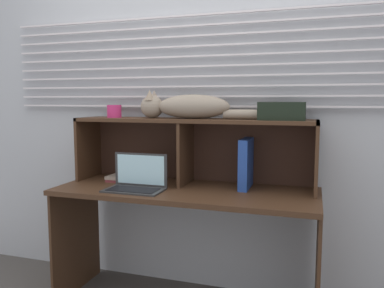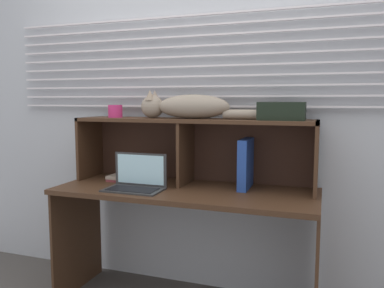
# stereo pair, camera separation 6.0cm
# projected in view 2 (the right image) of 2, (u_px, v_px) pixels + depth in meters

# --- Properties ---
(back_panel_with_blinds) EXTENTS (4.40, 0.08, 2.50)m
(back_panel_with_blinds) POSITION_uv_depth(u_px,v_px,m) (202.00, 107.00, 2.62)
(back_panel_with_blinds) COLOR #B3B6B9
(back_panel_with_blinds) RESTS_ON ground
(desk) EXTENTS (1.59, 0.61, 0.76)m
(desk) POSITION_uv_depth(u_px,v_px,m) (185.00, 211.00, 2.37)
(desk) COLOR #422919
(desk) RESTS_ON ground
(hutch_shelf_unit) EXTENTS (1.54, 0.31, 0.42)m
(hutch_shelf_unit) POSITION_uv_depth(u_px,v_px,m) (193.00, 137.00, 2.48)
(hutch_shelf_unit) COLOR #422919
(hutch_shelf_unit) RESTS_ON desk
(cat) EXTENTS (0.80, 0.17, 0.18)m
(cat) POSITION_uv_depth(u_px,v_px,m) (186.00, 107.00, 2.44)
(cat) COLOR gray
(cat) RESTS_ON hutch_shelf_unit
(laptop) EXTENTS (0.35, 0.20, 0.22)m
(laptop) POSITION_uv_depth(u_px,v_px,m) (136.00, 182.00, 2.34)
(laptop) COLOR #303030
(laptop) RESTS_ON desk
(binder_upright) EXTENTS (0.06, 0.25, 0.31)m
(binder_upright) POSITION_uv_depth(u_px,v_px,m) (246.00, 164.00, 2.35)
(binder_upright) COLOR #224292
(binder_upright) RESTS_ON desk
(book_stack) EXTENTS (0.19, 0.25, 0.04)m
(book_stack) POSITION_uv_depth(u_px,v_px,m) (127.00, 177.00, 2.64)
(book_stack) COLOR brown
(book_stack) RESTS_ON desk
(small_basket) EXTENTS (0.10, 0.10, 0.08)m
(small_basket) POSITION_uv_depth(u_px,v_px,m) (115.00, 111.00, 2.61)
(small_basket) COLOR #CE2F6D
(small_basket) RESTS_ON hutch_shelf_unit
(storage_box) EXTENTS (0.27, 0.18, 0.11)m
(storage_box) POSITION_uv_depth(u_px,v_px,m) (282.00, 111.00, 2.25)
(storage_box) COLOR black
(storage_box) RESTS_ON hutch_shelf_unit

